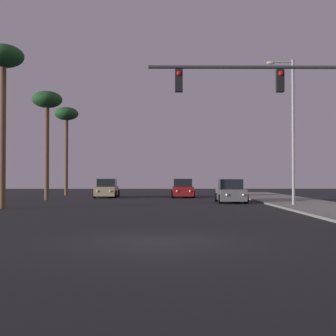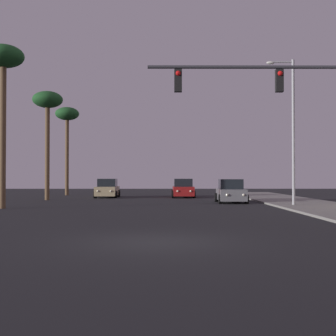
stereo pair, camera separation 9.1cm
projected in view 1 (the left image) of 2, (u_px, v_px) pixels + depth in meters
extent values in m
plane|color=black|center=(159.00, 242.00, 13.25)|extent=(120.00, 120.00, 0.00)
cube|color=tan|center=(107.00, 191.00, 42.01)|extent=(1.82, 4.21, 0.80)
cube|color=black|center=(107.00, 183.00, 42.17)|extent=(1.61, 2.01, 0.70)
cylinder|color=black|center=(95.00, 194.00, 40.69)|extent=(0.24, 0.64, 0.64)
cylinder|color=black|center=(115.00, 194.00, 40.71)|extent=(0.24, 0.64, 0.64)
cylinder|color=black|center=(99.00, 193.00, 43.30)|extent=(0.24, 0.64, 0.64)
cylinder|color=black|center=(118.00, 193.00, 43.31)|extent=(0.24, 0.64, 0.64)
sphere|color=#F2EACC|center=(97.00, 191.00, 39.89)|extent=(0.18, 0.18, 0.18)
sphere|color=#F2EACC|center=(110.00, 191.00, 39.90)|extent=(0.18, 0.18, 0.18)
cube|color=maroon|center=(183.00, 191.00, 41.97)|extent=(1.82, 4.21, 0.80)
cube|color=black|center=(183.00, 183.00, 42.14)|extent=(1.61, 2.01, 0.70)
cylinder|color=black|center=(173.00, 194.00, 40.66)|extent=(0.24, 0.64, 0.64)
cylinder|color=black|center=(194.00, 194.00, 40.67)|extent=(0.24, 0.64, 0.64)
cylinder|color=black|center=(172.00, 193.00, 43.26)|extent=(0.24, 0.64, 0.64)
cylinder|color=black|center=(192.00, 193.00, 43.28)|extent=(0.24, 0.64, 0.64)
sphere|color=#F2EACC|center=(177.00, 191.00, 39.85)|extent=(0.18, 0.18, 0.18)
sphere|color=#F2EACC|center=(190.00, 191.00, 39.86)|extent=(0.18, 0.18, 0.18)
cube|color=slate|center=(231.00, 194.00, 33.52)|extent=(1.92, 4.25, 0.80)
cube|color=black|center=(230.00, 184.00, 33.68)|extent=(1.66, 2.05, 0.70)
cylinder|color=black|center=(220.00, 199.00, 32.20)|extent=(0.24, 0.64, 0.64)
cylinder|color=black|center=(246.00, 199.00, 32.22)|extent=(0.24, 0.64, 0.64)
cylinder|color=black|center=(216.00, 197.00, 34.80)|extent=(0.24, 0.64, 0.64)
cylinder|color=black|center=(240.00, 197.00, 34.82)|extent=(0.24, 0.64, 0.64)
sphere|color=#F2EACC|center=(227.00, 195.00, 31.39)|extent=(0.18, 0.18, 0.18)
sphere|color=#F2EACC|center=(243.00, 195.00, 31.40)|extent=(0.18, 0.18, 0.18)
cylinder|color=#38383D|center=(250.00, 67.00, 18.63)|extent=(8.08, 0.14, 0.14)
cube|color=black|center=(280.00, 81.00, 18.63)|extent=(0.30, 0.24, 0.90)
sphere|color=red|center=(281.00, 73.00, 18.49)|extent=(0.20, 0.20, 0.20)
cube|color=black|center=(179.00, 81.00, 18.59)|extent=(0.30, 0.24, 0.90)
sphere|color=red|center=(179.00, 73.00, 18.46)|extent=(0.20, 0.20, 0.20)
cylinder|color=#99999E|center=(293.00, 132.00, 28.90)|extent=(0.18, 0.18, 9.00)
cylinder|color=#99999E|center=(282.00, 62.00, 28.98)|extent=(1.40, 0.10, 0.10)
ellipsoid|color=silver|center=(270.00, 63.00, 28.97)|extent=(0.50, 0.24, 0.20)
cylinder|color=brown|center=(66.00, 157.00, 47.23)|extent=(0.36, 0.36, 7.78)
ellipsoid|color=#1E5123|center=(66.00, 114.00, 47.32)|extent=(2.40, 2.40, 1.32)
cylinder|color=brown|center=(3.00, 136.00, 27.25)|extent=(0.36, 0.36, 8.45)
ellipsoid|color=#1E5123|center=(3.00, 56.00, 27.34)|extent=(2.40, 2.40, 1.32)
cylinder|color=brown|center=(47.00, 153.00, 37.24)|extent=(0.36, 0.36, 7.56)
ellipsoid|color=#1E5123|center=(47.00, 99.00, 37.32)|extent=(2.40, 2.40, 1.32)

